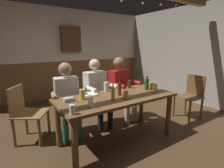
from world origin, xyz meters
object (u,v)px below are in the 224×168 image
at_px(plate_0, 90,94).
at_px(wall_dart_cabinet, 71,39).
at_px(pint_glass_1, 82,94).
at_px(pint_glass_6, 126,95).
at_px(chair_empty_near_right, 191,95).
at_px(pint_glass_5, 151,85).
at_px(pint_glass_2, 91,102).
at_px(dining_table, 117,103).
at_px(person_0, 67,96).
at_px(person_1, 97,90).
at_px(bottle_1, 113,94).
at_px(pint_glass_3, 72,110).
at_px(chair_empty_near_left, 25,112).
at_px(pint_glass_0, 106,87).
at_px(person_2, 121,86).
at_px(pint_glass_4, 129,84).
at_px(bottle_0, 147,84).
at_px(bottle_2, 119,89).
at_px(pint_glass_7, 155,88).
at_px(condiment_caddy, 69,100).

bearing_deg(plate_0, wall_dart_cabinet, 74.99).
relative_size(pint_glass_1, wall_dart_cabinet, 0.21).
bearing_deg(pint_glass_6, chair_empty_near_right, 3.11).
bearing_deg(pint_glass_5, pint_glass_2, -168.76).
height_order(dining_table, wall_dart_cabinet, wall_dart_cabinet).
bearing_deg(dining_table, person_0, 131.17).
relative_size(person_1, wall_dart_cabinet, 1.77).
relative_size(person_0, pint_glass_5, 10.31).
xyz_separation_m(bottle_1, pint_glass_3, (-0.66, -0.17, -0.04)).
distance_m(chair_empty_near_left, pint_glass_2, 1.23).
bearing_deg(dining_table, plate_0, 137.13).
bearing_deg(pint_glass_0, person_2, 30.09).
bearing_deg(pint_glass_2, pint_glass_4, 26.93).
bearing_deg(bottle_0, pint_glass_2, -167.79).
bearing_deg(plate_0, pint_glass_1, -141.21).
distance_m(pint_glass_5, wall_dart_cabinet, 2.88).
relative_size(pint_glass_2, pint_glass_6, 1.27).
distance_m(pint_glass_0, pint_glass_2, 0.79).
relative_size(chair_empty_near_right, bottle_2, 3.32).
xyz_separation_m(pint_glass_1, pint_glass_3, (-0.31, -0.43, -0.02)).
distance_m(dining_table, bottle_0, 0.68).
xyz_separation_m(dining_table, pint_glass_0, (0.01, 0.32, 0.18)).
bearing_deg(bottle_1, dining_table, 39.33).
xyz_separation_m(plate_0, pint_glass_5, (1.07, -0.25, 0.05)).
distance_m(plate_0, pint_glass_6, 0.59).
bearing_deg(pint_glass_7, person_2, 96.75).
bearing_deg(bottle_0, person_2, 99.01).
xyz_separation_m(condiment_caddy, pint_glass_5, (1.46, -0.12, 0.03)).
height_order(chair_empty_near_right, pint_glass_0, pint_glass_0).
bearing_deg(condiment_caddy, chair_empty_near_right, -5.65).
bearing_deg(person_2, bottle_0, 90.02).
relative_size(dining_table, bottle_0, 7.48).
relative_size(pint_glass_1, pint_glass_6, 1.23).
xyz_separation_m(dining_table, condiment_caddy, (-0.70, 0.16, 0.13)).
relative_size(pint_glass_1, pint_glass_3, 1.33).
xyz_separation_m(pint_glass_4, pint_glass_7, (0.17, -0.46, 0.00)).
distance_m(person_2, pint_glass_6, 0.99).
height_order(person_1, pint_glass_4, person_1).
xyz_separation_m(bottle_1, pint_glass_0, (0.17, 0.46, -0.02)).
distance_m(person_1, person_2, 0.55).
distance_m(chair_empty_near_right, bottle_2, 1.80).
distance_m(pint_glass_3, pint_glass_4, 1.43).
relative_size(condiment_caddy, pint_glass_1, 0.94).
bearing_deg(dining_table, pint_glass_1, 165.92).
distance_m(dining_table, pint_glass_5, 0.78).
distance_m(dining_table, wall_dart_cabinet, 2.96).
distance_m(condiment_caddy, bottle_1, 0.61).
bearing_deg(pint_glass_0, pint_glass_3, -142.95).
xyz_separation_m(pint_glass_1, pint_glass_4, (0.99, 0.17, -0.01)).
bearing_deg(pint_glass_5, chair_empty_near_left, 159.09).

